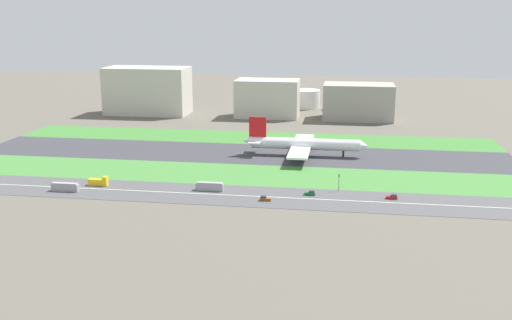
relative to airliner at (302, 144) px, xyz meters
name	(u,v)px	position (x,y,z in m)	size (l,w,h in m)	color
ground_plane	(241,153)	(-32.04, 0.00, -6.23)	(800.00, 800.00, 0.00)	#5B564C
runway	(241,153)	(-32.04, 0.00, -6.18)	(280.00, 46.00, 0.10)	#38383D
grass_median_north	(254,138)	(-32.04, 41.00, -6.18)	(280.00, 36.00, 0.10)	#3D7A33
grass_median_south	(226,174)	(-32.04, -41.00, -6.18)	(280.00, 36.00, 0.10)	#427F38
highway	(210,194)	(-32.04, -73.00, -6.18)	(280.00, 28.00, 0.10)	#4C4C4F
highway_centerline	(210,194)	(-32.04, -73.00, -6.13)	(266.00, 0.50, 0.01)	silver
airliner	(302,144)	(0.00, 0.00, 0.00)	(65.00, 56.00, 19.70)	white
car_2	(265,199)	(-8.48, -78.00, -5.31)	(4.40, 1.80, 2.00)	brown
car_1	(310,193)	(8.79, -68.00, -5.31)	(4.40, 1.80, 2.00)	#19662D
bus_1	(65,187)	(-92.68, -78.00, -4.41)	(11.60, 2.50, 3.50)	#99999E
bus_0	(210,186)	(-33.28, -68.00, -4.41)	(11.60, 2.50, 3.50)	#99999E
car_0	(392,197)	(41.49, -68.00, -5.31)	(4.40, 1.80, 2.00)	#B2191E
truck_1	(99,182)	(-82.23, -68.00, -4.56)	(8.40, 2.50, 4.00)	yellow
traffic_light	(339,181)	(20.08, -60.01, -1.94)	(0.36, 0.50, 7.20)	#4C4C51
terminal_building	(148,91)	(-122.04, 114.00, 10.74)	(59.63, 28.86, 33.94)	beige
hangar_building	(267,98)	(-33.71, 114.00, 6.99)	(44.15, 25.24, 26.45)	beige
office_tower	(358,102)	(29.98, 114.00, 6.08)	(47.88, 28.91, 24.62)	#9E998E
fuel_tank_west	(306,99)	(-9.75, 159.00, 0.77)	(22.32, 22.32, 14.01)	silver
fuel_tank_centre	(350,98)	(24.22, 159.00, 2.31)	(25.03, 25.03, 17.09)	silver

